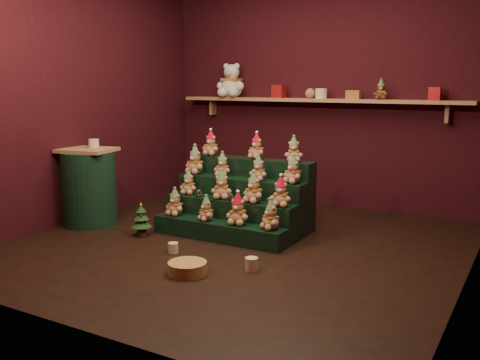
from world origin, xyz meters
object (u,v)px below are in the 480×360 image
Objects in this scene: snow_globe_a at (199,193)px; snow_globe_c at (270,201)px; snow_globe_b at (231,197)px; side_table at (89,187)px; mug_left at (173,248)px; wicker_basket at (187,268)px; white_bear at (232,76)px; mug_right at (252,264)px; mini_christmas_tree at (141,219)px; brown_bear at (381,90)px; riser_tier_front at (218,231)px.

snow_globe_c reaches higher than snow_globe_a.
side_table reaches higher than snow_globe_b.
wicker_basket is (0.42, -0.38, 0.00)m from mug_left.
wicker_basket is 0.58× the size of white_bear.
snow_globe_c reaches higher than mug_left.
snow_globe_a is 1.31m from mug_right.
side_table reaches higher than mug_left.
mini_christmas_tree is (0.77, -0.08, -0.24)m from side_table.
mug_right is (1.43, -0.34, -0.11)m from mini_christmas_tree.
snow_globe_a reaches higher than wicker_basket.
brown_bear is at bearing 71.00° from snow_globe_c.
mini_christmas_tree is 3.71× the size of mug_left.
snow_globe_c is 1.15m from wicker_basket.
snow_globe_a is 0.93× the size of snow_globe_c.
side_table is 1.98m from wicker_basket.
white_bear reaches higher than snow_globe_c.
mug_right is 0.48× the size of brown_bear.
mug_left is (0.61, -0.29, -0.12)m from mini_christmas_tree.
snow_globe_c is at bearing -0.00° from snow_globe_b.
wicker_basket is (1.03, -0.67, -0.12)m from mini_christmas_tree.
wicker_basket is at bearing -69.28° from white_bear.
mug_left is 0.57m from wicker_basket.
snow_globe_c reaches higher than mini_christmas_tree.
mug_right is (0.83, -0.05, 0.01)m from mug_left.
brown_bear is at bearing 81.73° from mug_right.
snow_globe_b is 0.81m from mug_left.
mini_christmas_tree is 1.48m from mug_right.
snow_globe_b is at bearing 130.40° from mug_right.
mug_left is at bearing -25.45° from mini_christmas_tree.
riser_tier_front is 17.93× the size of snow_globe_b.
brown_bear is at bearing 63.26° from mug_left.
snow_globe_b is 0.42m from snow_globe_c.
snow_globe_a is 1.23m from side_table.
snow_globe_a is at bearing 4.55° from side_table.
snow_globe_b is at bearing -135.75° from brown_bear.
mug_left is (-0.61, -0.70, -0.36)m from snow_globe_c.
white_bear reaches higher than side_table.
snow_globe_b reaches higher than riser_tier_front.
side_table reaches higher than snow_globe_c.
snow_globe_c is at bearing 0.00° from snow_globe_a.
mini_christmas_tree is (-0.41, -0.41, -0.23)m from snow_globe_a.
mug_right is at bearing -21.86° from side_table.
snow_globe_c is 0.86m from mug_right.
snow_globe_a is at bearing 105.37° from mug_left.
snow_globe_b is 0.88× the size of snow_globe_c.
riser_tier_front is at bearing -134.71° from brown_bear.
mug_left is at bearing -104.28° from riser_tier_front.
snow_globe_c is 0.26× the size of mini_christmas_tree.
side_table reaches higher than snow_globe_a.
brown_bear is at bearing 50.00° from snow_globe_a.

